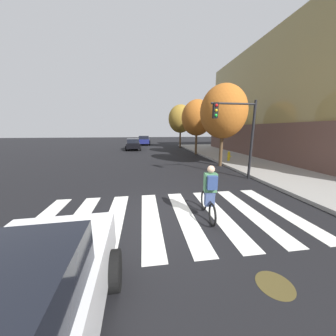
{
  "coord_description": "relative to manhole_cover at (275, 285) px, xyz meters",
  "views": [
    {
      "loc": [
        -0.57,
        -5.1,
        2.72
      ],
      "look_at": [
        0.51,
        2.47,
        1.05
      ],
      "focal_mm": 18.95,
      "sensor_mm": 36.0,
      "label": 1
    }
  ],
  "objects": [
    {
      "name": "corner_building",
      "position": [
        16.58,
        13.84,
        5.29
      ],
      "size": [
        16.6,
        20.77,
        10.68
      ],
      "color": "brown",
      "rests_on": "ground"
    },
    {
      "name": "street_tree_far",
      "position": [
        3.37,
        24.23,
        4.23
      ],
      "size": [
        3.53,
        3.53,
        6.27
      ],
      "color": "#4C3823",
      "rests_on": "ground"
    },
    {
      "name": "traffic_light_near",
      "position": [
        2.75,
        6.57,
        2.86
      ],
      "size": [
        2.47,
        0.28,
        4.2
      ],
      "color": "black",
      "rests_on": "ground"
    },
    {
      "name": "crosswalk_stripes",
      "position": [
        -1.54,
        2.74,
        0.0
      ],
      "size": [
        8.27,
        3.97,
        0.01
      ],
      "color": "silver",
      "rests_on": "ground"
    },
    {
      "name": "street_tree_near",
      "position": [
        3.51,
        10.16,
        3.94
      ],
      "size": [
        3.28,
        3.28,
        5.84
      ],
      "color": "#4C3823",
      "rests_on": "ground"
    },
    {
      "name": "cyclist",
      "position": [
        -0.31,
        2.49,
        0.84
      ],
      "size": [
        0.38,
        1.71,
        1.69
      ],
      "color": "black",
      "rests_on": "ground"
    },
    {
      "name": "manhole_cover",
      "position": [
        0.0,
        0.0,
        0.0
      ],
      "size": [
        0.64,
        0.64,
        0.01
      ],
      "primitive_type": "cylinder",
      "color": "#473D1E",
      "rests_on": "ground"
    },
    {
      "name": "sedan_mid",
      "position": [
        -3.56,
        22.34,
        0.76
      ],
      "size": [
        2.17,
        4.38,
        1.49
      ],
      "color": "black",
      "rests_on": "ground"
    },
    {
      "name": "sedan_far",
      "position": [
        -2.01,
        29.94,
        0.83
      ],
      "size": [
        2.37,
        4.77,
        1.62
      ],
      "color": "navy",
      "rests_on": "ground"
    },
    {
      "name": "fire_hydrant",
      "position": [
        4.86,
        11.51,
        0.53
      ],
      "size": [
        0.33,
        0.22,
        0.78
      ],
      "color": "gold",
      "rests_on": "sidewalk"
    },
    {
      "name": "street_tree_mid",
      "position": [
        3.55,
        16.62,
        3.92
      ],
      "size": [
        3.27,
        3.27,
        5.81
      ],
      "color": "#4C3823",
      "rests_on": "ground"
    },
    {
      "name": "ground_plane",
      "position": [
        -1.7,
        2.74,
        -0.0
      ],
      "size": [
        120.0,
        120.0,
        0.0
      ],
      "primitive_type": "plane",
      "color": "black"
    }
  ]
}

